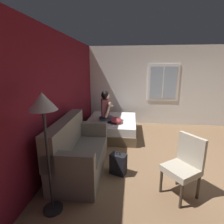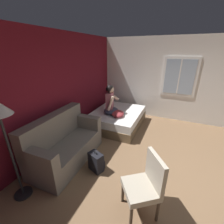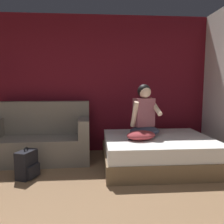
% 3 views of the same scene
% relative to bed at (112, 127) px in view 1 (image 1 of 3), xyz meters
% --- Properties ---
extents(ground_plane, '(40.00, 40.00, 0.00)m').
position_rel_bed_xyz_m(ground_plane, '(-1.66, -2.04, -0.24)').
color(ground_plane, brown).
extents(wall_back_accent, '(10.74, 0.16, 2.70)m').
position_rel_bed_xyz_m(wall_back_accent, '(-1.66, 1.00, 1.11)').
color(wall_back_accent, maroon).
rests_on(wall_back_accent, ground).
extents(wall_side_with_window, '(0.19, 7.31, 2.70)m').
position_rel_bed_xyz_m(wall_side_with_window, '(1.29, -2.03, 1.12)').
color(wall_side_with_window, silver).
rests_on(wall_side_with_window, ground).
extents(bed, '(1.79, 1.47, 0.48)m').
position_rel_bed_xyz_m(bed, '(0.00, 0.00, 0.00)').
color(bed, brown).
rests_on(bed, ground).
extents(couch, '(1.72, 0.87, 1.04)m').
position_rel_bed_xyz_m(couch, '(-2.00, 0.43, 0.16)').
color(couch, slate).
rests_on(couch, ground).
extents(side_chair, '(0.64, 0.64, 0.98)m').
position_rel_bed_xyz_m(side_chair, '(-2.47, -1.43, 0.30)').
color(side_chair, '#382D23').
rests_on(side_chair, ground).
extents(person_seated, '(0.62, 0.57, 0.88)m').
position_rel_bed_xyz_m(person_seated, '(-0.21, 0.14, 0.60)').
color(person_seated, '#383D51').
rests_on(person_seated, bed).
extents(backpack, '(0.31, 0.34, 0.46)m').
position_rel_bed_xyz_m(backpack, '(-2.02, -0.37, -0.04)').
color(backpack, black).
rests_on(backpack, ground).
extents(throw_pillow, '(0.58, 0.51, 0.14)m').
position_rel_bed_xyz_m(throw_pillow, '(-0.32, -0.14, 0.31)').
color(throw_pillow, '#993338').
rests_on(throw_pillow, bed).
extents(cell_phone, '(0.15, 0.15, 0.01)m').
position_rel_bed_xyz_m(cell_phone, '(-0.46, -0.13, 0.25)').
color(cell_phone, black).
rests_on(cell_phone, bed).
extents(floor_lamp, '(0.36, 0.36, 1.70)m').
position_rel_bed_xyz_m(floor_lamp, '(-3.03, 0.50, 1.19)').
color(floor_lamp, black).
rests_on(floor_lamp, ground).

